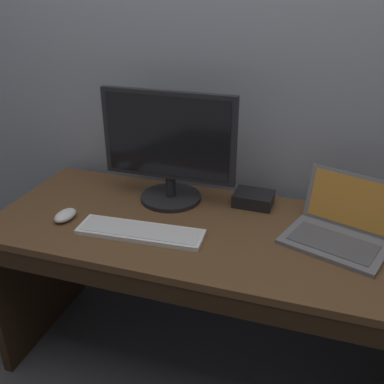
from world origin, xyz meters
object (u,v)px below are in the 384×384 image
Objects in this scene: laptop_space_gray at (340,229)px; computer_mouse at (65,215)px; external_drive_box at (253,199)px; external_monitor at (169,148)px; wired_keyboard at (140,232)px.

laptop_space_gray is 1.04m from computer_mouse.
computer_mouse is (-1.03, -0.17, -0.03)m from laptop_space_gray.
external_drive_box is (-0.35, 0.18, -0.02)m from laptop_space_gray.
external_monitor is 3.50× the size of external_drive_box.
wired_keyboard is (-0.70, -0.19, -0.03)m from laptop_space_gray.
wired_keyboard is 0.33m from computer_mouse.
external_monitor reaches higher than external_drive_box.
external_monitor reaches higher than laptop_space_gray.
wired_keyboard is 0.51m from external_drive_box.
external_drive_box is at bearing 11.79° from external_monitor.
laptop_space_gray is at bearing -27.11° from external_drive_box.
computer_mouse is 0.68× the size of external_drive_box.
laptop_space_gray is 2.61× the size of external_drive_box.
external_monitor reaches higher than wired_keyboard.
laptop_space_gray is at bearing 14.78° from wired_keyboard.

